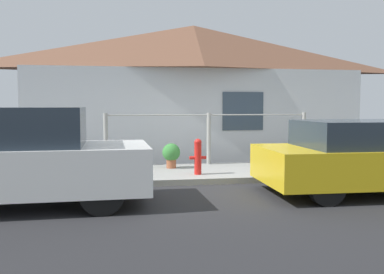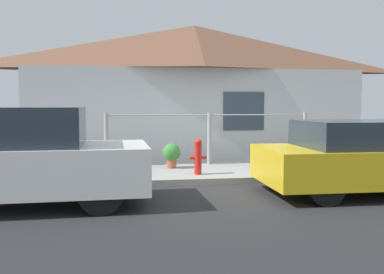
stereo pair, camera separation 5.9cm
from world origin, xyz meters
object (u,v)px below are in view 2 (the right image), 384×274
Objects in this scene: car_left at (21,158)px; fire_hydrant at (198,156)px; potted_plant_near_hydrant at (172,154)px; car_right at (368,157)px.

car_left is 5.07× the size of fire_hydrant.
fire_hydrant is (3.01, 1.78, -0.23)m from car_left.
car_right is at bearing -41.81° from potted_plant_near_hydrant.
car_right is at bearing -0.94° from car_left.
car_left is at bearing -133.29° from potted_plant_near_hydrant.
car_left is 3.78m from potted_plant_near_hydrant.
car_right reaches higher than fire_hydrant.
car_left reaches higher than fire_hydrant.
potted_plant_near_hydrant is (2.59, 2.75, -0.29)m from car_left.
car_right is (5.66, 0.00, -0.10)m from car_left.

